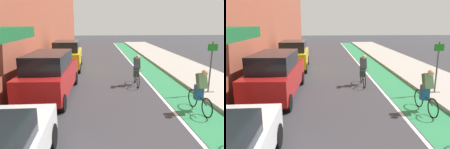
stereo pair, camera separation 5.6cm
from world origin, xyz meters
TOP-DOWN VIEW (x-y plane):
  - ground_plane at (0.00, 15.06)m, footprint 83.86×83.86m
  - bike_lane_paint at (3.00, 17.06)m, footprint 1.60×38.12m
  - lane_divider_stripe at (2.10, 17.06)m, footprint 0.12×38.12m
  - sidewalk_right at (5.50, 17.06)m, footprint 3.40×38.12m
  - parked_suv_red at (-2.75, 10.09)m, footprint 2.00×4.86m
  - parked_suv_yellow_cab at (-2.75, 16.08)m, footprint 1.99×4.29m
  - cyclist_mid at (3.02, 7.92)m, footprint 0.48×1.74m
  - cyclist_trailing at (1.35, 11.58)m, footprint 0.48×1.75m
  - street_sign_post at (4.36, 9.83)m, footprint 0.44×0.07m

SIDE VIEW (x-z plane):
  - ground_plane at x=0.00m, z-range 0.00..0.00m
  - bike_lane_paint at x=3.00m, z-range 0.00..0.00m
  - lane_divider_stripe at x=2.10m, z-range 0.00..0.00m
  - sidewalk_right at x=5.50m, z-range 0.00..0.14m
  - cyclist_mid at x=3.02m, z-range 0.00..1.62m
  - cyclist_trailing at x=1.35m, z-range 0.00..1.63m
  - parked_suv_yellow_cab at x=-2.75m, z-range 0.03..2.01m
  - parked_suv_red at x=-2.75m, z-range 0.03..2.01m
  - street_sign_post at x=4.36m, z-range 0.37..2.64m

